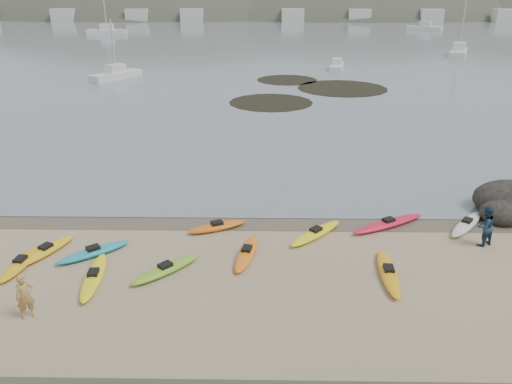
{
  "coord_description": "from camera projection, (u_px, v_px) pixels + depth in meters",
  "views": [
    {
      "loc": [
        0.39,
        -23.27,
        11.22
      ],
      "look_at": [
        0.0,
        0.0,
        1.5
      ],
      "focal_mm": 35.0,
      "sensor_mm": 36.0,
      "label": 1
    }
  ],
  "objects": [
    {
      "name": "kayaks",
      "position": [
        238.0,
        248.0,
        22.6
      ],
      "size": [
        22.46,
        8.64,
        0.34
      ],
      "color": "orange",
      "rests_on": "ground"
    },
    {
      "name": "moored_boats",
      "position": [
        290.0,
        40.0,
        102.8
      ],
      "size": [
        88.77,
        79.73,
        1.3
      ],
      "color": "silver",
      "rests_on": "ground"
    },
    {
      "name": "far_town",
      "position": [
        282.0,
        15.0,
        158.72
      ],
      "size": [
        199.0,
        5.0,
        4.0
      ],
      "color": "beige",
      "rests_on": "ground"
    },
    {
      "name": "water",
      "position": [
        264.0,
        4.0,
        302.59
      ],
      "size": [
        1200.0,
        1200.0,
        0.0
      ],
      "primitive_type": "plane",
      "color": "slate",
      "rests_on": "ground"
    },
    {
      "name": "person_west",
      "position": [
        25.0,
        297.0,
        17.85
      ],
      "size": [
        0.76,
        0.73,
        1.76
      ],
      "primitive_type": "imported",
      "rotation": [
        0.0,
        0.0,
        0.66
      ],
      "color": "#B88C49",
      "rests_on": "ground"
    },
    {
      "name": "ground",
      "position": [
        256.0,
        219.0,
        25.79
      ],
      "size": [
        600.0,
        600.0,
        0.0
      ],
      "primitive_type": "plane",
      "color": "tan",
      "rests_on": "ground"
    },
    {
      "name": "wet_sand",
      "position": [
        256.0,
        221.0,
        25.52
      ],
      "size": [
        60.0,
        60.0,
        0.0
      ],
      "primitive_type": "plane",
      "color": "brown",
      "rests_on": "ground"
    },
    {
      "name": "kelp_mats",
      "position": [
        308.0,
        90.0,
        57.0
      ],
      "size": [
        17.87,
        21.06,
        0.04
      ],
      "color": "black",
      "rests_on": "water"
    },
    {
      "name": "far_hills",
      "position": [
        357.0,
        54.0,
        210.29
      ],
      "size": [
        550.0,
        135.0,
        80.0
      ],
      "color": "#384235",
      "rests_on": "ground"
    },
    {
      "name": "person_east",
      "position": [
        485.0,
        226.0,
        22.85
      ],
      "size": [
        1.18,
        1.09,
        1.95
      ],
      "primitive_type": "imported",
      "rotation": [
        0.0,
        0.0,
        3.61
      ],
      "color": "navy",
      "rests_on": "ground"
    }
  ]
}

